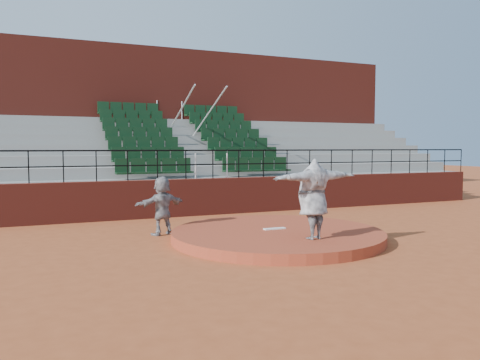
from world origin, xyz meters
name	(u,v)px	position (x,y,z in m)	size (l,w,h in m)	color
ground	(277,240)	(0.00, 0.00, 0.00)	(90.00, 90.00, 0.00)	#9E4823
pitchers_mound	(277,235)	(0.00, 0.00, 0.12)	(5.50, 5.50, 0.25)	#9B3B22
pitching_rubber	(275,229)	(0.00, 0.15, 0.27)	(0.60, 0.15, 0.03)	white
boundary_wall	(213,196)	(0.00, 5.00, 0.65)	(24.00, 0.30, 1.30)	maroon
wall_railing	(213,158)	(0.00, 5.00, 2.03)	(24.04, 0.05, 1.03)	black
seating_deck	(185,170)	(0.00, 8.65, 1.43)	(24.00, 5.97, 4.63)	gray
press_box_facade	(162,125)	(0.00, 12.60, 3.55)	(24.00, 3.00, 7.10)	maroon
pitcher	(313,199)	(0.24, -1.36, 1.20)	(2.33, 0.63, 1.89)	black
fielder	(162,206)	(-2.60, 1.85, 0.81)	(1.50, 0.48, 1.61)	black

